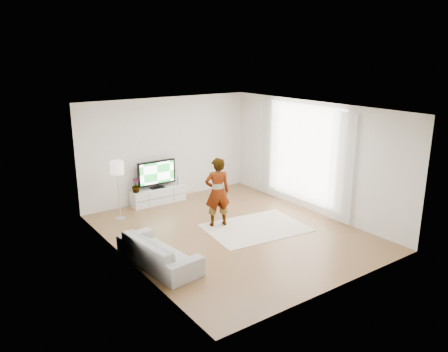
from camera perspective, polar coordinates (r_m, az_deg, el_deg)
floor at (r=10.00m, az=1.10°, el=-7.32°), size 6.00×6.00×0.00m
ceiling at (r=9.26m, az=1.19°, el=8.82°), size 6.00×6.00×0.00m
wall_left at (r=8.36m, az=-12.81°, el=-2.20°), size 0.02×6.00×2.80m
wall_right at (r=11.16m, az=11.54°, el=2.40°), size 0.02×6.00×2.80m
wall_back at (r=12.01m, az=-7.40°, el=3.53°), size 5.00×0.02×2.80m
wall_front at (r=7.45m, az=15.00°, el=-4.57°), size 5.00×0.02×2.80m
window at (r=11.33m, az=10.39°, el=2.92°), size 0.01×2.60×2.50m
curtain_near at (r=10.46m, az=15.12°, el=0.99°), size 0.04×0.70×2.60m
curtain_far at (r=12.22m, az=5.76°, el=3.56°), size 0.04×0.70×2.60m
media_console at (r=11.92m, az=-8.59°, el=-2.55°), size 1.49×0.42×0.42m
television at (r=11.77m, az=-8.78°, el=0.35°), size 1.08×0.21×0.75m
game_console at (r=12.12m, az=-5.91°, el=-0.59°), size 0.07×0.16×0.21m
potted_plant at (r=11.55m, az=-11.47°, el=-1.22°), size 0.27×0.27×0.38m
rug at (r=10.24m, az=4.13°, el=-6.75°), size 2.43×1.88×0.01m
player at (r=10.08m, az=-0.87°, el=-2.10°), size 0.69×0.56×1.63m
sofa at (r=8.53m, az=-8.53°, el=-9.68°), size 0.97×1.99×0.56m
floor_lamp at (r=10.68m, az=-13.79°, el=0.75°), size 0.32×0.32×1.46m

